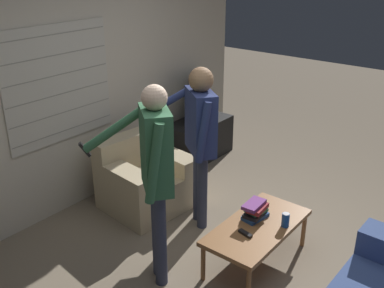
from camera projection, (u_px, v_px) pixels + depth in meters
name	position (u px, v px, depth m)	size (l,w,h in m)	color
ground_plane	(239.00, 268.00, 3.91)	(16.00, 16.00, 0.00)	#7F705B
wall_back	(76.00, 86.00, 4.56)	(5.20, 0.08, 2.55)	beige
armchair_beige	(144.00, 179.00, 4.79)	(0.92, 0.86, 0.75)	#C6B289
coffee_table	(257.00, 229.00, 3.87)	(1.04, 0.52, 0.38)	brown
tv_stand	(199.00, 139.00, 5.94)	(0.92, 0.48, 0.51)	black
tv	(199.00, 102.00, 5.74)	(0.77, 0.61, 0.51)	#2D2D33
person_left_standing	(155.00, 165.00, 3.39)	(0.52, 0.74, 1.69)	#33384C
person_right_standing	(200.00, 129.00, 4.17)	(0.52, 0.77, 1.61)	#33384C
book_stack	(256.00, 211.00, 3.92)	(0.27, 0.17, 0.16)	#284C89
soda_can	(285.00, 220.00, 3.81)	(0.07, 0.07, 0.13)	#194C9E
spare_remote	(245.00, 233.00, 3.72)	(0.06, 0.14, 0.02)	black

